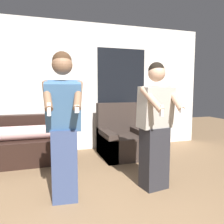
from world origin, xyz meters
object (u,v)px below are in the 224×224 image
person_left (64,126)px  person_right (155,126)px  armchair (122,140)px  couch (25,145)px

person_left → person_right: 1.17m
armchair → couch: bearing=174.0°
couch → armchair: bearing=-6.0°
person_left → couch: bearing=108.2°
person_left → person_right: bearing=-0.5°
couch → armchair: armchair is taller
armchair → person_right: bearing=-93.6°
person_left → person_right: (1.17, -0.01, -0.06)m
couch → person_left: (0.55, -1.68, 0.59)m
armchair → person_right: (-0.09, -1.50, 0.52)m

